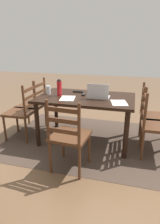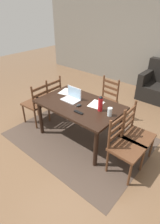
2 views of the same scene
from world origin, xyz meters
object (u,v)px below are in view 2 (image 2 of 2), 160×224
chair_left_far (50,97)px  water_bottle (100,103)px  chair_left_near (36,103)px  chair_right_far (136,135)px  dining_table (79,108)px  chair_right_near (124,147)px  computer_mouse (79,105)px  drinking_glass (110,112)px  tv_remote (78,112)px  chair_far_head (105,101)px  laptop (72,97)px

chair_left_far → water_bottle: 1.52m
chair_left_far → chair_left_near: same height
chair_right_far → water_bottle: water_bottle is taller
dining_table → chair_right_near: size_ratio=1.56×
chair_left_near → computer_mouse: bearing=5.6°
chair_right_far → chair_left_near: bearing=-169.9°
dining_table → water_bottle: water_bottle is taller
drinking_glass → chair_left_far: bearing=173.8°
dining_table → computer_mouse: (0.05, -0.08, 0.11)m
water_bottle → tv_remote: 0.38m
chair_right_far → drinking_glass: chair_right_far is taller
drinking_glass → computer_mouse: 0.58m
chair_right_far → computer_mouse: 1.05m
chair_right_far → water_bottle: (-0.61, -0.15, 0.42)m
chair_right_far → tv_remote: chair_right_far is taller
computer_mouse → chair_right_far: bearing=28.6°
chair_far_head → chair_right_far: same height
drinking_glass → laptop: bearing=177.9°
water_bottle → tv_remote: water_bottle is taller
chair_far_head → water_bottle: (0.41, -0.80, 0.42)m
chair_right_near → chair_left_far: size_ratio=1.00×
chair_right_near → water_bottle: bearing=160.2°
chair_left_far → tv_remote: chair_left_far is taller
tv_remote → computer_mouse: bearing=38.5°
drinking_glass → dining_table: bearing=-179.4°
chair_right_near → chair_left_near: same height
chair_left_near → chair_right_far: bearing=10.1°
chair_far_head → chair_right_far: size_ratio=1.00×
chair_far_head → chair_left_far: (-1.03, -0.65, 0.00)m
laptop → drinking_glass: bearing=-2.1°
dining_table → water_bottle: 0.48m
tv_remote → water_bottle: bearing=-38.7°
chair_left_near → water_bottle: size_ratio=3.61×
chair_left_far → dining_table: bearing=-10.2°
chair_left_near → drinking_glass: 1.70m
dining_table → chair_left_near: bearing=-169.9°
dining_table → drinking_glass: bearing=0.6°
chair_right_near → computer_mouse: (-0.98, 0.11, 0.30)m
drinking_glass → chair_right_near: bearing=-24.9°
chair_right_near → tv_remote: size_ratio=5.59×
chair_right_near → chair_right_far: bearing=90.0°
chair_far_head → computer_mouse: bearing=-86.8°
drinking_glass → computer_mouse: size_ratio=1.37×
chair_left_near → chair_right_far: same height
dining_table → chair_right_near: 1.06m
chair_right_far → laptop: bearing=-173.2°
laptop → computer_mouse: bearing=-23.5°
chair_left_near → chair_left_far: bearing=90.0°
chair_far_head → laptop: (-0.21, -0.80, 0.34)m
tv_remote → chair_left_near: bearing=86.1°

